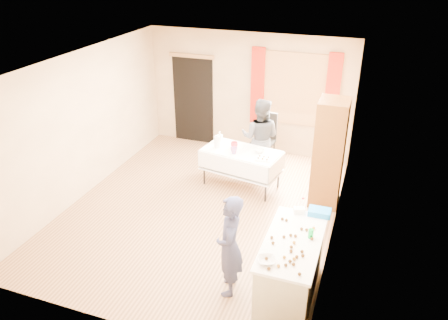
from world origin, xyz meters
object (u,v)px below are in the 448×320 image
at_px(chair, 263,149).
at_px(woman, 260,138).
at_px(girl, 230,246).
at_px(counter, 290,269).
at_px(party_table, 241,165).
at_px(cabinet, 329,154).

distance_m(chair, woman, 0.68).
bearing_deg(girl, woman, 174.65).
bearing_deg(counter, party_table, 119.66).
bearing_deg(chair, counter, -65.35).
distance_m(counter, woman, 3.49).
bearing_deg(woman, counter, 110.55).
xyz_separation_m(party_table, chair, (0.13, 1.10, -0.12)).
relative_size(counter, chair, 1.32).
height_order(party_table, woman, woman).
distance_m(cabinet, girl, 2.86).
bearing_deg(counter, chair, 110.06).
height_order(girl, woman, woman).
height_order(counter, woman, woman).
bearing_deg(woman, chair, -85.07).
distance_m(party_table, girl, 2.86).
relative_size(cabinet, counter, 1.33).
bearing_deg(party_table, girl, -65.74).
xyz_separation_m(cabinet, chair, (-1.45, 1.14, -0.64)).
distance_m(cabinet, party_table, 1.67).
height_order(chair, woman, woman).
relative_size(party_table, woman, 0.98).
distance_m(party_table, woman, 0.72).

